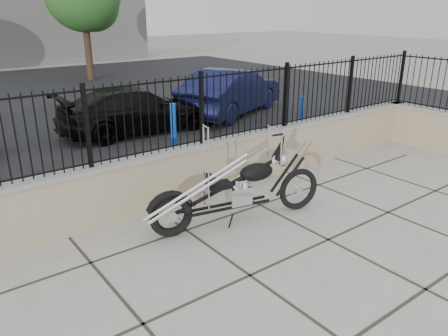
% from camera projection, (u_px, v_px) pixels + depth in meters
% --- Properties ---
extents(ground_plane, '(90.00, 90.00, 0.00)m').
position_uv_depth(ground_plane, '(250.00, 276.00, 5.52)').
color(ground_plane, '#99968E').
rests_on(ground_plane, ground).
extents(parking_lot, '(30.00, 30.00, 0.00)m').
position_uv_depth(parking_lot, '(13.00, 107.00, 14.88)').
color(parking_lot, black).
rests_on(parking_lot, ground).
extents(retaining_wall, '(14.00, 0.36, 0.96)m').
position_uv_depth(retaining_wall, '(153.00, 182.00, 7.23)').
color(retaining_wall, gray).
rests_on(retaining_wall, ground_plane).
extents(wall_return, '(0.36, 2.50, 0.96)m').
position_uv_depth(wall_return, '(438.00, 131.00, 10.21)').
color(wall_return, gray).
rests_on(wall_return, ground_plane).
extents(iron_fence, '(14.00, 0.08, 1.20)m').
position_uv_depth(iron_fence, '(149.00, 118.00, 6.85)').
color(iron_fence, black).
rests_on(iron_fence, retaining_wall).
extents(fence_return, '(0.08, 2.30, 1.20)m').
position_uv_depth(fence_return, '(446.00, 84.00, 9.84)').
color(fence_return, black).
rests_on(fence_return, wall_return).
extents(chopper_motorcycle, '(2.80, 1.07, 1.66)m').
position_uv_depth(chopper_motorcycle, '(236.00, 173.00, 6.61)').
color(chopper_motorcycle, black).
rests_on(chopper_motorcycle, ground_plane).
extents(car_black, '(4.26, 1.86, 1.22)m').
position_uv_depth(car_black, '(137.00, 110.00, 11.70)').
color(car_black, black).
rests_on(car_black, parking_lot).
extents(car_blue, '(4.58, 3.13, 1.43)m').
position_uv_depth(car_blue, '(231.00, 91.00, 13.71)').
color(car_blue, '#0F1339').
rests_on(car_blue, parking_lot).
extents(bollard_b, '(0.15, 0.15, 1.14)m').
position_uv_depth(bollard_b, '(173.00, 128.00, 10.13)').
color(bollard_b, '#0B19AC').
rests_on(bollard_b, ground_plane).
extents(bollard_c, '(0.14, 0.14, 0.88)m').
position_uv_depth(bollard_c, '(301.00, 112.00, 12.26)').
color(bollard_c, '#0E24DA').
rests_on(bollard_c, ground_plane).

